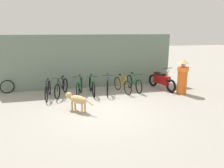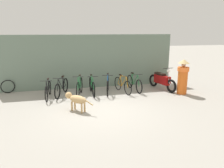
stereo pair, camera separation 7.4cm
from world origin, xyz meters
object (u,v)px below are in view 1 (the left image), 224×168
Objects in this scene: bicycle_1 at (61,88)px; spare_tire_left at (7,87)px; bicycle_0 at (48,90)px; motorcycle at (162,80)px; bicycle_2 at (79,87)px; bicycle_5 at (122,85)px; bicycle_4 at (108,85)px; bicycle_6 at (134,83)px; stray_dog at (77,99)px; bicycle_3 at (92,86)px; person_in_robes at (182,76)px.

bicycle_1 is 2.66× the size of spare_tire_left.
motorcycle reaches higher than bicycle_0.
bicycle_5 is at bearing 105.48° from bicycle_2.
bicycle_1 is 2.05m from bicycle_4.
bicycle_6 is at bearing 110.07° from bicycle_1.
stray_dog is at bearing -46.77° from spare_tire_left.
bicycle_3 is 2.13m from stray_dog.
bicycle_2 is 1.88m from stray_dog.
bicycle_6 is at bearing 95.00° from bicycle_3.
bicycle_6 is 2.81× the size of spare_tire_left.
bicycle_6 is at bearing -107.85° from motorcycle.
person_in_robes is (5.86, -0.75, 0.47)m from bicycle_0.
bicycle_2 is 2.62m from bicycle_6.
bicycle_3 is (0.56, 0.09, -0.02)m from bicycle_2.
bicycle_6 is 5.83m from spare_tire_left.
person_in_robes is (5.30, -1.00, 0.47)m from bicycle_1.
person_in_robes reaches higher than bicycle_3.
bicycle_0 is 3.94m from bicycle_6.
bicycle_4 reaches higher than bicycle_1.
stray_dog is (-2.90, -2.09, 0.09)m from bicycle_6.
motorcycle is at bearing 105.10° from bicycle_4.
bicycle_6 is at bearing 99.07° from bicycle_0.
bicycle_3 is at bearing 3.16° from person_in_robes.
motorcycle reaches higher than bicycle_3.
person_in_robes is at bearing 78.70° from bicycle_3.
bicycle_5 is (1.98, 0.06, -0.03)m from bicycle_2.
bicycle_0 is 1.33m from bicycle_2.
bicycle_3 reaches higher than bicycle_1.
person_in_robes is at bearing 16.96° from motorcycle.
person_in_robes is at bearing -14.28° from spare_tire_left.
stray_dog is (-2.27, -1.91, 0.09)m from bicycle_5.
bicycle_4 is 2.50m from stray_dog.
person_in_robes is (1.93, -1.01, 0.47)m from bicycle_6.
person_in_robes is (4.53, -0.77, 0.44)m from bicycle_2.
stray_dog is (-0.86, -1.95, 0.08)m from bicycle_3.
bicycle_0 is at bearing -75.42° from bicycle_2.
bicycle_6 reaches higher than bicycle_0.
bicycle_3 is 0.88× the size of motorcycle.
bicycle_4 is at bearing 90.76° from bicycle_3.
bicycle_1 is 1.05× the size of bicycle_5.
bicycle_0 is at bearing -102.11° from motorcycle.
stray_dog is 0.63× the size of person_in_robes.
motorcycle is at bearing 91.77° from bicycle_3.
motorcycle is (4.75, -0.09, 0.09)m from bicycle_1.
bicycle_0 is at bearing -33.45° from spare_tire_left.
bicycle_4 reaches higher than bicycle_5.
bicycle_2 is at bearing 5.81° from person_in_robes.
stray_dog is 4.96m from person_in_robes.
bicycle_1 is 2.57m from spare_tire_left.
bicycle_6 reaches higher than spare_tire_left.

